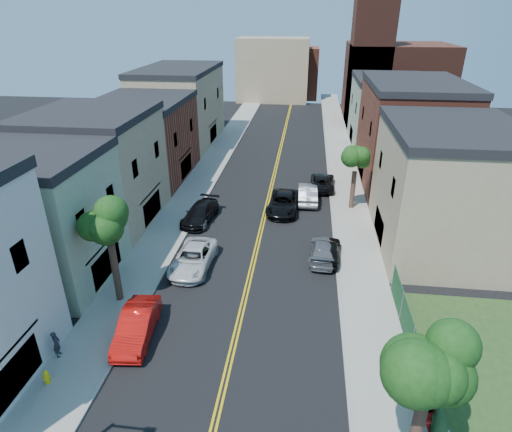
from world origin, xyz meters
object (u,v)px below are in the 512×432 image
(black_car_right, at_px, (329,250))
(red_sedan, at_px, (137,325))
(black_suv_lane, at_px, (283,203))
(pedestrian_left, at_px, (57,344))
(dark_car_right_far, at_px, (322,182))
(grey_car_right, at_px, (323,250))
(silver_car_right, at_px, (308,193))
(black_car_left, at_px, (200,213))
(fire_hydrant, at_px, (46,377))
(pedestrian_right, at_px, (424,415))
(white_pickup, at_px, (193,258))
(grey_car_left, at_px, (199,215))

(black_car_right, bearing_deg, red_sedan, 46.24)
(black_suv_lane, distance_m, pedestrian_left, 22.64)
(dark_car_right_far, distance_m, pedestrian_left, 29.68)
(grey_car_right, bearing_deg, silver_car_right, -78.48)
(black_car_left, height_order, black_suv_lane, black_suv_lane)
(fire_hydrant, bearing_deg, black_suv_lane, 64.71)
(red_sedan, bearing_deg, fire_hydrant, -135.07)
(black_car_left, relative_size, fire_hydrant, 6.81)
(grey_car_right, distance_m, pedestrian_right, 14.81)
(white_pickup, xyz_separation_m, grey_car_left, (-1.31, 7.15, -0.06))
(white_pickup, relative_size, silver_car_right, 1.09)
(black_car_left, height_order, fire_hydrant, black_car_left)
(grey_car_right, height_order, pedestrian_left, pedestrian_left)
(white_pickup, distance_m, pedestrian_left, 10.71)
(grey_car_left, height_order, pedestrian_right, pedestrian_right)
(black_car_right, relative_size, fire_hydrant, 5.62)
(grey_car_left, relative_size, black_car_left, 0.79)
(dark_car_right_far, distance_m, black_suv_lane, 7.05)
(dark_car_right_far, bearing_deg, pedestrian_right, 99.68)
(white_pickup, height_order, pedestrian_left, pedestrian_left)
(black_car_left, xyz_separation_m, pedestrian_right, (14.60, -19.25, 0.36))
(black_suv_lane, distance_m, fire_hydrant, 24.06)
(black_car_right, relative_size, black_suv_lane, 0.75)
(grey_car_right, distance_m, black_suv_lane, 8.73)
(grey_car_left, distance_m, grey_car_right, 11.62)
(silver_car_right, xyz_separation_m, fire_hydrant, (-12.46, -24.21, -0.29))
(grey_car_right, distance_m, fire_hydrant, 19.47)
(silver_car_right, distance_m, black_suv_lane, 3.29)
(silver_car_right, height_order, black_suv_lane, silver_car_right)
(red_sedan, bearing_deg, black_car_left, 84.20)
(white_pickup, relative_size, grey_car_right, 1.15)
(dark_car_right_far, bearing_deg, grey_car_left, 42.74)
(white_pickup, relative_size, black_suv_lane, 0.96)
(grey_car_right, bearing_deg, white_pickup, 18.97)
(black_car_right, distance_m, pedestrian_right, 14.63)
(pedestrian_left, bearing_deg, grey_car_left, -28.37)
(black_suv_lane, bearing_deg, fire_hydrant, -112.01)
(red_sedan, xyz_separation_m, fire_hydrant, (-3.16, -3.87, -0.26))
(white_pickup, distance_m, black_car_right, 9.97)
(pedestrian_right, bearing_deg, dark_car_right_far, -76.25)
(silver_car_right, distance_m, pedestrian_left, 25.85)
(red_sedan, distance_m, black_car_right, 14.74)
(grey_car_left, distance_m, fire_hydrant, 18.75)
(grey_car_right, distance_m, pedestrian_left, 18.57)
(black_car_left, distance_m, pedestrian_right, 24.16)
(grey_car_left, xyz_separation_m, dark_car_right_far, (10.78, 9.29, 0.02))
(grey_car_left, height_order, fire_hydrant, grey_car_left)
(black_suv_lane, bearing_deg, pedestrian_right, -68.13)
(red_sedan, xyz_separation_m, black_car_left, (0.00, 14.88, -0.04))
(grey_car_right, bearing_deg, pedestrian_right, 109.96)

